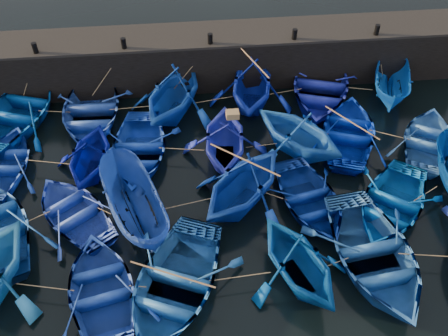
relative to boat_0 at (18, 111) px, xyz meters
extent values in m
plane|color=black|center=(9.08, -7.95, -0.60)|extent=(120.00, 120.00, 0.00)
cube|color=black|center=(9.08, 2.55, 0.65)|extent=(26.00, 2.50, 2.50)
cube|color=black|center=(9.08, 2.55, 1.96)|extent=(26.00, 2.50, 0.12)
cylinder|color=black|center=(1.08, 1.65, 2.27)|extent=(0.24, 0.24, 0.50)
cylinder|color=black|center=(5.08, 1.65, 2.27)|extent=(0.24, 0.24, 0.50)
cylinder|color=black|center=(9.08, 1.65, 2.27)|extent=(0.24, 0.24, 0.50)
cylinder|color=black|center=(13.08, 1.65, 2.27)|extent=(0.24, 0.24, 0.50)
cylinder|color=black|center=(17.08, 1.65, 2.27)|extent=(0.24, 0.24, 0.50)
imported|color=navy|center=(0.00, 0.00, 0.00)|extent=(5.84, 6.86, 1.20)
imported|color=#1F4291|center=(3.29, -0.25, -0.03)|extent=(4.11, 5.65, 1.15)
imported|color=#0D3EA1|center=(7.20, -0.15, 0.66)|extent=(5.81, 6.11, 2.52)
imported|color=#0A1E97|center=(10.90, 0.18, 0.63)|extent=(4.91, 5.40, 2.46)
imported|color=navy|center=(14.33, 0.46, 0.00)|extent=(5.71, 6.77, 1.20)
imported|color=blue|center=(17.75, 0.02, 0.26)|extent=(3.06, 4.76, 1.72)
imported|color=#173C9D|center=(0.01, -3.29, -0.14)|extent=(3.55, 4.70, 0.92)
imported|color=#000A7C|center=(3.67, -3.73, 0.39)|extent=(3.79, 4.23, 1.99)
imported|color=#133BBC|center=(5.54, -3.10, -0.09)|extent=(3.94, 5.23, 1.03)
imported|color=#1A27A5|center=(9.26, -3.46, 0.53)|extent=(4.13, 4.66, 2.27)
imported|color=blue|center=(12.42, -3.34, 0.55)|extent=(5.74, 5.80, 2.31)
imported|color=#0224A6|center=(14.88, -2.87, -0.09)|extent=(4.98, 5.84, 1.03)
imported|color=blue|center=(18.22, -3.67, -0.14)|extent=(4.93, 5.45, 0.93)
imported|color=blue|center=(3.20, -6.25, -0.15)|extent=(5.06, 5.33, 0.90)
imported|color=navy|center=(5.51, -6.60, 0.35)|extent=(3.43, 5.26, 1.90)
imported|color=navy|center=(9.69, -6.14, 0.61)|extent=(6.03, 6.06, 2.42)
imported|color=navy|center=(12.23, -6.59, -0.14)|extent=(4.08, 5.05, 0.92)
imported|color=#034B9B|center=(15.31, -7.13, -0.11)|extent=(5.57, 5.84, 0.99)
imported|color=#193C96|center=(4.50, -9.79, -0.12)|extent=(4.23, 5.24, 0.96)
imported|color=#1E5DAC|center=(6.87, -9.90, -0.04)|extent=(5.75, 6.56, 1.13)
imported|color=navy|center=(11.06, -9.75, 0.48)|extent=(4.78, 5.10, 2.16)
imported|color=#1E5591|center=(13.86, -9.45, -0.01)|extent=(4.73, 6.13, 1.18)
cube|color=olive|center=(9.56, -3.46, 1.80)|extent=(0.52, 0.40, 0.28)
cylinder|color=tan|center=(1.65, -0.12, -0.05)|extent=(1.50, 0.28, 0.04)
cylinder|color=tan|center=(5.24, -0.20, -0.05)|extent=(2.11, 0.13, 0.04)
cylinder|color=tan|center=(9.05, 0.02, -0.05)|extent=(1.91, 0.37, 0.04)
cylinder|color=tan|center=(12.61, 0.32, -0.05)|extent=(1.64, 0.32, 0.04)
cylinder|color=tan|center=(16.04, 0.24, -0.05)|extent=(1.63, 0.47, 0.04)
cylinder|color=tan|center=(1.84, -3.51, -0.05)|extent=(1.87, 0.47, 0.04)
cylinder|color=tan|center=(4.61, -3.42, -0.05)|extent=(0.11, 0.64, 0.04)
cylinder|color=tan|center=(7.40, -3.28, -0.05)|extent=(1.92, 0.39, 0.04)
cylinder|color=tan|center=(10.84, -3.40, -0.05)|extent=(1.37, 0.15, 0.04)
cylinder|color=tan|center=(13.65, -3.11, -0.05)|extent=(0.68, 0.50, 0.04)
cylinder|color=tan|center=(16.55, -3.27, -0.05)|extent=(1.55, 0.83, 0.04)
cylinder|color=tan|center=(1.80, -6.53, -0.05)|extent=(1.02, 0.58, 0.04)
cylinder|color=tan|center=(4.36, -6.43, -0.05)|extent=(0.53, 0.38, 0.04)
cylinder|color=tan|center=(7.60, -6.37, -0.05)|extent=(2.38, 0.50, 0.04)
cylinder|color=tan|center=(10.96, -6.36, -0.05)|extent=(0.76, 0.48, 0.04)
cylinder|color=tan|center=(13.77, -6.86, -0.05)|extent=(1.29, 0.57, 0.04)
cylinder|color=tan|center=(16.80, -6.81, -0.05)|extent=(1.19, 0.66, 0.04)
cylinder|color=tan|center=(2.62, -9.56, -0.05)|extent=(1.97, 0.50, 0.04)
cylinder|color=tan|center=(5.68, -9.84, -0.05)|extent=(0.58, 0.14, 0.04)
cylinder|color=tan|center=(8.97, -9.83, -0.05)|extent=(2.40, 0.18, 0.04)
cylinder|color=tan|center=(12.46, -9.60, -0.05)|extent=(1.01, 0.34, 0.04)
cylinder|color=tan|center=(15.84, -9.64, -0.05)|extent=(2.18, 0.42, 0.04)
cylinder|color=tan|center=(0.54, 1.37, 0.98)|extent=(1.12, 0.39, 2.09)
cylinder|color=tan|center=(4.19, 1.25, 0.98)|extent=(1.83, 0.64, 2.09)
cylinder|color=tan|center=(8.14, 1.30, 0.98)|extent=(1.92, 0.54, 2.09)
cylinder|color=tan|center=(9.99, 1.47, 0.98)|extent=(1.85, 0.20, 2.09)
cylinder|color=tan|center=(13.70, 1.60, 0.98)|extent=(1.28, 0.16, 2.09)
cylinder|color=tan|center=(17.42, 1.38, 0.98)|extent=(0.72, 0.37, 2.08)
cylinder|color=#99724C|center=(10.90, 0.18, 1.88)|extent=(1.08, 2.84, 0.06)
cylinder|color=#99724C|center=(14.88, -2.87, 0.45)|extent=(1.77, 2.49, 0.06)
cylinder|color=#99724C|center=(9.69, -6.14, 1.84)|extent=(2.34, 1.97, 0.06)
cylinder|color=#99724C|center=(6.87, -9.90, 0.56)|extent=(2.74, 1.32, 0.06)
camera|label=1|loc=(7.63, -19.00, 14.42)|focal=40.00mm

